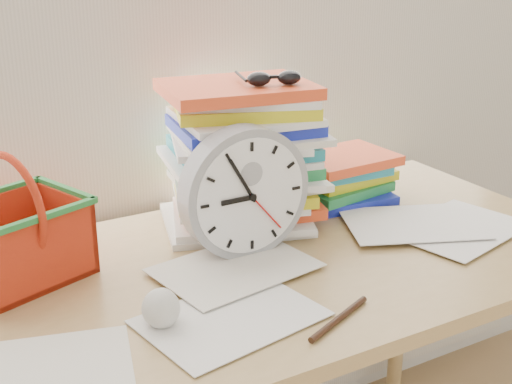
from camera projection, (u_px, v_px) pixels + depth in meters
desk at (258, 296)px, 1.41m from camera, size 1.40×0.70×0.75m
paper_stack at (242, 155)px, 1.51m from camera, size 0.39×0.35×0.31m
clock at (244, 192)px, 1.37m from camera, size 0.26×0.05×0.26m
sunglasses at (274, 78)px, 1.43m from camera, size 0.15×0.14×0.03m
book_stack at (341, 177)px, 1.68m from camera, size 0.26×0.20×0.11m
basket at (13, 219)px, 1.27m from camera, size 0.29×0.26×0.24m
crumpled_ball at (160, 308)px, 1.15m from camera, size 0.07×0.07×0.07m
pen at (339, 319)px, 1.17m from camera, size 0.16×0.08×0.01m
scattered_papers at (258, 259)px, 1.38m from camera, size 1.26×0.42×0.02m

